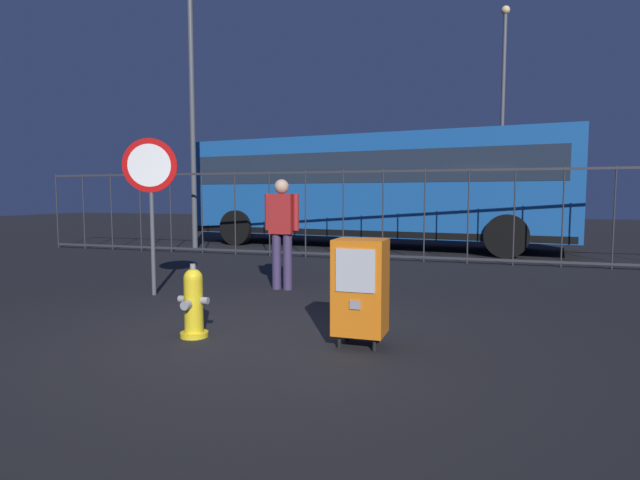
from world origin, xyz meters
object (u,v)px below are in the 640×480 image
at_px(street_light_near_left, 503,106).
at_px(street_light_near_right, 192,77).
at_px(newspaper_box_primary, 360,287).
at_px(pedestrian, 282,227).
at_px(fire_hydrant, 193,303).
at_px(stop_sign, 151,183).
at_px(traffic_cone, 346,267).
at_px(bus_near, 372,185).

distance_m(street_light_near_left, street_light_near_right, 11.82).
bearing_deg(newspaper_box_primary, pedestrian, 125.97).
relative_size(fire_hydrant, street_light_near_right, 0.09).
relative_size(fire_hydrant, newspaper_box_primary, 0.73).
bearing_deg(street_light_near_right, stop_sign, -63.49).
bearing_deg(traffic_cone, stop_sign, -141.80).
height_order(pedestrian, street_light_near_left, street_light_near_left).
distance_m(stop_sign, traffic_cone, 3.29).
distance_m(newspaper_box_primary, street_light_near_left, 16.80).
xyz_separation_m(newspaper_box_primary, bus_near, (-1.95, 9.48, 1.14)).
height_order(stop_sign, bus_near, bus_near).
xyz_separation_m(bus_near, street_light_near_right, (-4.39, -2.09, 2.80)).
distance_m(fire_hydrant, newspaper_box_primary, 1.70).
relative_size(newspaper_box_primary, street_light_near_right, 0.13).
bearing_deg(traffic_cone, newspaper_box_primary, -72.62).
xyz_separation_m(stop_sign, bus_near, (1.46, 7.96, 0.11)).
relative_size(fire_hydrant, bus_near, 0.07).
distance_m(stop_sign, bus_near, 8.09).
distance_m(pedestrian, street_light_near_right, 7.53).
height_order(traffic_cone, bus_near, bus_near).
distance_m(stop_sign, pedestrian, 1.98).
bearing_deg(newspaper_box_primary, street_light_near_right, 130.63).
height_order(fire_hydrant, street_light_near_right, street_light_near_right).
height_order(traffic_cone, street_light_near_right, street_light_near_right).
bearing_deg(street_light_near_left, newspaper_box_primary, -95.46).
relative_size(bus_near, street_light_near_left, 1.27).
distance_m(fire_hydrant, stop_sign, 2.76).
bearing_deg(fire_hydrant, newspaper_box_primary, 7.64).
height_order(fire_hydrant, stop_sign, stop_sign).
height_order(fire_hydrant, bus_near, bus_near).
xyz_separation_m(traffic_cone, street_light_near_left, (2.61, 12.82, 4.53)).
bearing_deg(newspaper_box_primary, stop_sign, 156.00).
bearing_deg(stop_sign, bus_near, 79.58).
bearing_deg(street_light_near_left, fire_hydrant, -101.10).
distance_m(traffic_cone, street_light_near_left, 13.84).
bearing_deg(fire_hydrant, street_light_near_right, 121.52).
xyz_separation_m(fire_hydrant, traffic_cone, (0.61, 3.60, -0.09)).
height_order(pedestrian, bus_near, bus_near).
distance_m(bus_near, street_light_near_left, 8.17).
relative_size(traffic_cone, street_light_near_right, 0.07).
xyz_separation_m(stop_sign, traffic_cone, (2.36, 1.86, -1.34)).
bearing_deg(pedestrian, fire_hydrant, -86.69).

